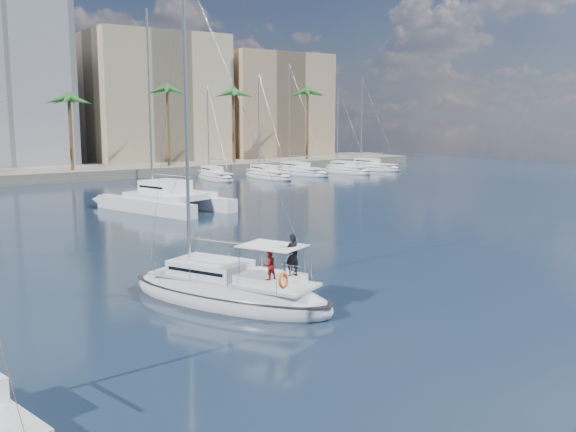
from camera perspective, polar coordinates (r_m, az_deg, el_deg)
ground at (r=30.34m, az=2.10°, el=-6.10°), size 160.00×160.00×0.00m
quay at (r=86.60m, az=-22.78°, el=3.40°), size 120.00×14.00×1.20m
building_beige at (r=101.53m, az=-11.80°, el=9.92°), size 20.00×14.00×20.00m
building_tan_right at (r=109.16m, az=-1.52°, el=9.49°), size 18.00×12.00×18.00m
palm_centre at (r=82.42m, az=-22.61°, el=9.91°), size 3.60×3.60×12.30m
palm_right at (r=95.60m, az=-1.95°, el=10.35°), size 3.60×3.60×12.30m
main_sloop at (r=27.44m, az=-5.26°, el=-6.70°), size 7.08×10.37×14.80m
catamaran at (r=54.85m, az=-10.73°, el=1.70°), size 8.64×12.45×16.58m
seagull at (r=31.22m, az=-0.09°, el=-4.84°), size 1.08×0.46×0.20m
moored_yacht_a at (r=80.24m, az=-6.50°, el=3.22°), size 3.37×9.52×11.90m
moored_yacht_b at (r=81.80m, az=-1.81°, el=3.38°), size 3.32×10.83×13.72m
moored_yacht_c at (r=87.08m, az=1.08°, el=3.72°), size 3.98×12.33×15.54m
moored_yacht_d at (r=89.47m, az=5.23°, el=3.82°), size 3.52×9.55×11.90m
moored_yacht_e at (r=95.22m, az=7.47°, el=4.09°), size 4.61×11.11×13.72m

